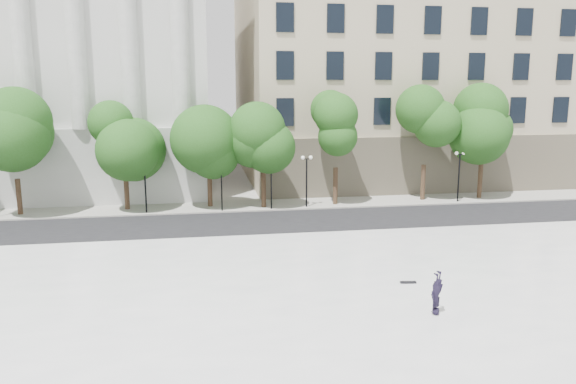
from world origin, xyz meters
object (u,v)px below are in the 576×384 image
object	(u,v)px
person_lying	(435,309)
skateboard	(408,282)
traffic_light_east	(271,162)
traffic_light_west	(221,163)

from	to	relation	value
person_lying	skateboard	xyz separation A→B (m)	(0.26, 3.51, -0.20)
traffic_light_east	traffic_light_west	bearing A→B (deg)	-180.00
traffic_light_west	person_lying	bearing A→B (deg)	-71.08
traffic_light_east	person_lying	size ratio (longest dim) A/B	2.44
traffic_light_west	skateboard	bearing A→B (deg)	-66.95
traffic_light_east	skateboard	size ratio (longest dim) A/B	5.80
skateboard	traffic_light_east	bearing A→B (deg)	109.12
traffic_light_east	person_lying	distance (m)	21.67
traffic_light_east	skateboard	world-z (taller)	traffic_light_east
traffic_light_west	skateboard	world-z (taller)	traffic_light_west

